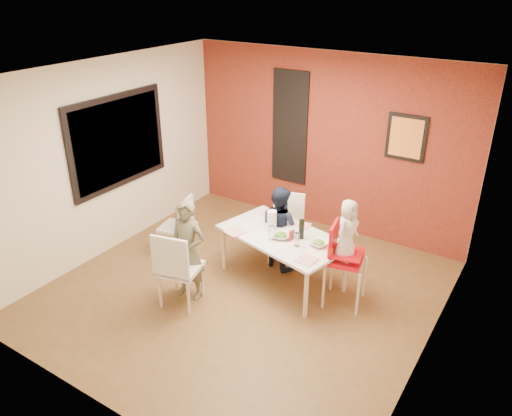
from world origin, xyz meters
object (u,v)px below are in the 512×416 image
Objects in this scene: dining_table at (283,239)px; chair_near at (176,266)px; chair_far at (287,223)px; child_near at (188,250)px; high_chair at (342,257)px; toddler at (347,230)px; paper_towel_roll at (272,221)px; child_far at (280,227)px; chair_left at (180,224)px; wine_bottle at (301,229)px.

dining_table is 1.77× the size of chair_near.
chair_far is 1.57m from child_near.
toddler is (0.03, 0.01, 0.36)m from high_chair.
paper_towel_roll is at bearing 94.12° from toddler.
child_far is at bearing 126.17° from dining_table.
paper_towel_roll is (-0.19, 0.04, 0.19)m from dining_table.
paper_towel_roll is at bearing 167.81° from dining_table.
chair_left is (-0.76, 0.96, -0.07)m from chair_near.
dining_table is 0.30m from wine_bottle.
chair_near is 1.06× the size of chair_far.
chair_far is at bearing 61.57° from child_near.
paper_towel_roll is (1.35, 0.24, 0.31)m from chair_left.
chair_near reaches higher than paper_towel_roll.
toddler reaches higher than child_far.
chair_left is 3.26× the size of paper_towel_roll.
high_chair is at bearing 20.65° from child_near.
high_chair is 3.90× the size of paper_towel_roll.
chair_far is 1.49m from chair_left.
chair_far reaches higher than paper_towel_roll.
high_chair reaches higher than dining_table.
paper_towel_roll is at bearing -129.12° from chair_near.
toddler reaches higher than chair_left.
high_chair is 0.81× the size of child_near.
chair_left is (-1.29, -0.75, -0.04)m from chair_far.
chair_near is 0.86× the size of child_far.
chair_left is at bearing 128.25° from child_near.
child_near reaches higher than dining_table.
dining_table is 2.01× the size of chair_left.
child_near is at bearing -98.43° from chair_near.
high_chair is 1.40× the size of toddler.
wine_bottle is (0.48, -0.50, 0.27)m from chair_far.
chair_near is at bearing 84.47° from child_far.
chair_far is at bearing 96.73° from paper_towel_roll.
toddler is (2.40, 0.18, 0.50)m from chair_left.
chair_far reaches higher than chair_left.
wine_bottle is (0.46, -0.25, 0.22)m from child_far.
toddler is at bearing -6.55° from wine_bottle.
child_far is 4.54× the size of wine_bottle.
toddler is at bearing -3.31° from paper_towel_roll.
child_near is at bearing -126.64° from chair_far.
chair_left is 1.41m from paper_towel_roll.
chair_near is 1.57m from child_far.
chair_far is 1.33m from toddler.
dining_table is 6.90× the size of wine_bottle.
chair_near is 1.33× the size of toddler.
chair_far is 1.23m from high_chair.
child_far reaches higher than high_chair.
chair_far is 0.74m from wine_bottle.
toddler is at bearing 81.44° from chair_left.
dining_table is 0.83m from high_chair.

